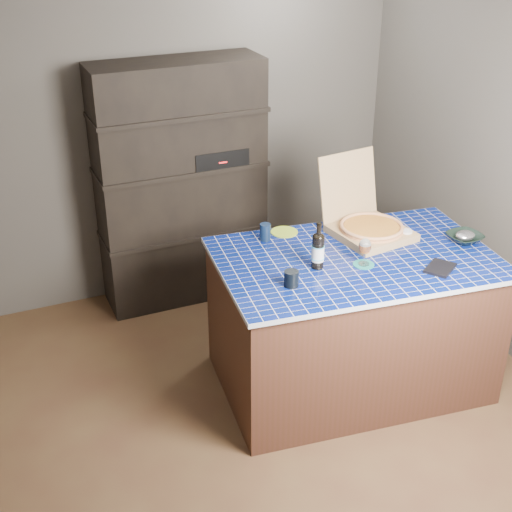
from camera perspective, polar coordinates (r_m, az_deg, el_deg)
name	(u,v)px	position (r m, az deg, el deg)	size (l,w,h in m)	color
room	(268,223)	(3.77, 0.97, 2.68)	(3.50, 3.50, 3.50)	brown
shelving_unit	(182,185)	(5.23, -5.95, 5.68)	(1.20, 0.41, 1.80)	black
kitchen_island	(351,321)	(4.46, 7.64, -5.14)	(1.74, 1.21, 0.89)	#402219
pizza_box	(369,225)	(4.49, 9.00, 2.45)	(0.49, 0.57, 0.46)	#A98057
mead_bottle	(318,250)	(4.04, 4.98, 0.47)	(0.08, 0.08, 0.28)	black
teal_trivet	(364,264)	(4.15, 8.60, -0.67)	(0.12, 0.12, 0.01)	#167267
wine_glass	(365,247)	(4.10, 8.71, 0.72)	(0.07, 0.07, 0.16)	white
tumbler	(291,279)	(3.88, 2.85, -1.81)	(0.08, 0.08, 0.09)	black
dvd_case	(440,268)	(4.19, 14.52, -0.93)	(0.13, 0.19, 0.01)	black
bowl	(465,238)	(4.55, 16.36, 1.41)	(0.21, 0.21, 0.05)	black
foil_contents	(465,236)	(4.54, 16.39, 1.58)	(0.13, 0.11, 0.06)	#B8BAC4
white_jar	(406,235)	(4.49, 11.94, 1.66)	(0.07, 0.07, 0.06)	silver
navy_cup	(265,232)	(4.37, 0.74, 1.93)	(0.07, 0.07, 0.11)	#0D1B31
green_trivet	(284,232)	(4.49, 2.28, 1.94)	(0.17, 0.17, 0.01)	#91B226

